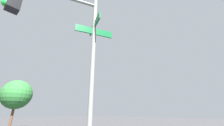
% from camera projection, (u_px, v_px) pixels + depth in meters
% --- Properties ---
extents(traffic_signal_near, '(1.43, 2.62, 5.22)m').
position_uv_depth(traffic_signal_near, '(58.00, 31.00, 3.61)').
color(traffic_signal_near, slate).
rests_on(traffic_signal_near, ground_plane).
extents(street_tree, '(3.09, 3.09, 5.12)m').
position_uv_depth(street_tree, '(17.00, 94.00, 15.15)').
color(street_tree, '#4C331E').
rests_on(street_tree, ground_plane).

